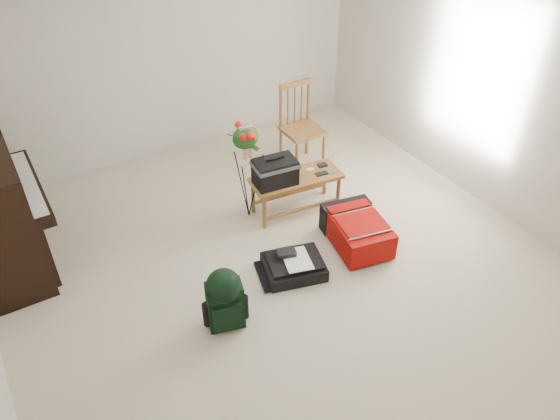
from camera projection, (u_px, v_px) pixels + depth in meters
floor at (287, 275)px, 5.21m from camera, size 5.00×5.50×0.01m
ceiling at (290, 9)px, 3.70m from camera, size 5.00×5.50×0.01m
wall_back at (164, 55)px, 6.33m from camera, size 5.00×0.04×2.50m
wall_right at (500, 96)px, 5.48m from camera, size 0.04×5.50×2.50m
bench at (283, 174)px, 5.64m from camera, size 1.01×0.50×0.75m
dining_chair at (301, 127)px, 6.51m from camera, size 0.45×0.45×1.02m
red_suitcase at (354, 228)px, 5.52m from camera, size 0.63×0.82×0.32m
black_duffel at (294, 266)px, 5.19m from camera, size 0.65×0.57×0.23m
green_backpack at (225, 297)px, 4.53m from camera, size 0.34×0.32×0.61m
flower_stand at (247, 173)px, 5.62m from camera, size 0.42×0.42×1.13m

